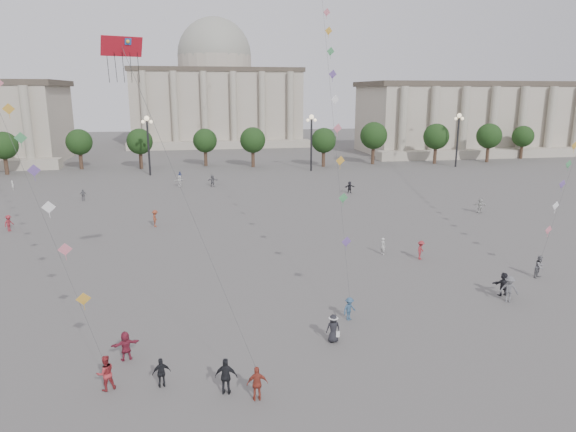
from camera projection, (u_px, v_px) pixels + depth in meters
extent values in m
plane|color=#524F4D|center=(328.00, 361.00, 29.02)|extent=(360.00, 360.00, 0.00)
cube|color=#AA9E8E|center=(518.00, 119.00, 131.03)|extent=(80.00, 22.00, 16.00)
cube|color=#483F34|center=(522.00, 84.00, 129.00)|extent=(81.60, 22.44, 1.20)
cube|color=#AA9E8E|center=(549.00, 152.00, 120.26)|extent=(84.00, 4.00, 2.00)
cube|color=#AA9E8E|center=(216.00, 108.00, 150.92)|extent=(46.00, 30.00, 20.00)
cube|color=#483F34|center=(215.00, 71.00, 148.42)|extent=(46.92, 30.60, 1.20)
cube|color=#AA9E8E|center=(220.00, 145.00, 136.80)|extent=(48.30, 4.00, 2.00)
cylinder|color=#AA9E8E|center=(215.00, 64.00, 147.97)|extent=(21.00, 21.00, 5.00)
sphere|color=gray|center=(215.00, 55.00, 147.38)|extent=(21.00, 21.00, 21.00)
cylinder|color=#37271B|center=(4.00, 163.00, 95.83)|extent=(0.70, 0.70, 3.52)
sphere|color=black|center=(2.00, 144.00, 94.96)|extent=(5.12, 5.12, 5.12)
cylinder|color=#37271B|center=(72.00, 162.00, 97.93)|extent=(0.70, 0.70, 3.52)
sphere|color=black|center=(70.00, 143.00, 97.06)|extent=(5.12, 5.12, 5.12)
cylinder|color=#37271B|center=(137.00, 160.00, 100.02)|extent=(0.70, 0.70, 3.52)
sphere|color=black|center=(136.00, 141.00, 99.15)|extent=(5.12, 5.12, 5.12)
cylinder|color=#37271B|center=(199.00, 159.00, 102.12)|extent=(0.70, 0.70, 3.52)
sphere|color=black|center=(199.00, 140.00, 101.25)|extent=(5.12, 5.12, 5.12)
cylinder|color=#37271B|center=(259.00, 158.00, 104.21)|extent=(0.70, 0.70, 3.52)
sphere|color=black|center=(259.00, 139.00, 103.34)|extent=(5.12, 5.12, 5.12)
cylinder|color=#37271B|center=(317.00, 156.00, 106.31)|extent=(0.70, 0.70, 3.52)
sphere|color=black|center=(317.00, 138.00, 105.44)|extent=(5.12, 5.12, 5.12)
cylinder|color=#37271B|center=(372.00, 155.00, 108.40)|extent=(0.70, 0.70, 3.52)
sphere|color=black|center=(372.00, 138.00, 107.53)|extent=(5.12, 5.12, 5.12)
cylinder|color=#37271B|center=(425.00, 154.00, 110.50)|extent=(0.70, 0.70, 3.52)
sphere|color=black|center=(426.00, 137.00, 109.63)|extent=(5.12, 5.12, 5.12)
cylinder|color=#37271B|center=(476.00, 153.00, 112.59)|extent=(0.70, 0.70, 3.52)
sphere|color=black|center=(478.00, 136.00, 111.72)|extent=(5.12, 5.12, 5.12)
cylinder|color=#37271B|center=(525.00, 152.00, 114.69)|extent=(0.70, 0.70, 3.52)
sphere|color=black|center=(527.00, 135.00, 113.82)|extent=(5.12, 5.12, 5.12)
cylinder|color=#262628|center=(149.00, 148.00, 92.13)|extent=(0.36, 0.36, 10.00)
sphere|color=#FFE5B2|center=(147.00, 118.00, 90.91)|extent=(0.90, 0.90, 0.90)
sphere|color=#FFE5B2|center=(143.00, 122.00, 90.93)|extent=(0.60, 0.60, 0.60)
sphere|color=#FFE5B2|center=(151.00, 122.00, 91.17)|extent=(0.60, 0.60, 0.60)
cylinder|color=#262628|center=(311.00, 145.00, 97.37)|extent=(0.36, 0.36, 10.00)
sphere|color=#FFE5B2|center=(312.00, 117.00, 96.14)|extent=(0.90, 0.90, 0.90)
sphere|color=#FFE5B2|center=(308.00, 120.00, 96.16)|extent=(0.60, 0.60, 0.60)
sphere|color=#FFE5B2|center=(315.00, 120.00, 96.41)|extent=(0.60, 0.60, 0.60)
cylinder|color=#262628|center=(457.00, 142.00, 102.61)|extent=(0.36, 0.36, 10.00)
sphere|color=#FFE5B2|center=(459.00, 116.00, 101.38)|extent=(0.90, 0.90, 0.90)
sphere|color=#FFE5B2|center=(456.00, 119.00, 101.40)|extent=(0.60, 0.60, 0.60)
sphere|color=#FFE5B2|center=(462.00, 119.00, 101.64)|extent=(0.60, 0.60, 0.60)
imported|color=#394681|center=(180.00, 176.00, 87.38)|extent=(0.98, 0.90, 1.61)
imported|color=maroon|center=(9.00, 223.00, 55.77)|extent=(1.15, 1.34, 1.80)
imported|color=black|center=(503.00, 284.00, 38.14)|extent=(1.70, 0.63, 1.80)
imported|color=white|center=(179.00, 181.00, 81.74)|extent=(1.76, 1.42, 1.87)
imported|color=#5C5C60|center=(509.00, 289.00, 36.95)|extent=(1.45, 1.24, 1.95)
imported|color=#B8B8B4|center=(480.00, 206.00, 64.17)|extent=(1.82, 0.84, 1.89)
imported|color=maroon|center=(421.00, 250.00, 46.41)|extent=(1.23, 1.27, 1.74)
imported|color=black|center=(350.00, 187.00, 76.75)|extent=(1.70, 0.71, 1.78)
imported|color=silver|center=(13.00, 185.00, 79.10)|extent=(0.59, 0.65, 1.50)
imported|color=slate|center=(212.00, 181.00, 82.10)|extent=(1.78, 0.71, 1.88)
imported|color=#BABAB6|center=(383.00, 246.00, 47.85)|extent=(0.57, 0.69, 1.61)
imported|color=slate|center=(83.00, 195.00, 71.38)|extent=(1.03, 0.64, 1.64)
imported|color=brown|center=(155.00, 218.00, 57.64)|extent=(0.74, 1.25, 1.91)
imported|color=#9C3A2A|center=(257.00, 384.00, 25.15)|extent=(1.05, 0.44, 1.79)
imported|color=black|center=(226.00, 376.00, 25.66)|extent=(1.21, 0.71, 1.93)
imported|color=maroon|center=(126.00, 346.00, 28.96)|extent=(1.67, 0.93, 1.71)
imported|color=black|center=(162.00, 373.00, 26.31)|extent=(1.00, 0.58, 1.60)
imported|color=#9D2A30|center=(106.00, 373.00, 26.01)|extent=(1.12, 1.01, 1.88)
imported|color=#304F6D|center=(349.00, 309.00, 34.06)|extent=(1.18, 1.00, 1.58)
imported|color=slate|center=(540.00, 267.00, 41.83)|extent=(1.13, 1.04, 1.86)
imported|color=black|center=(333.00, 328.00, 31.04)|extent=(0.88, 0.58, 1.76)
cone|color=white|center=(333.00, 317.00, 30.86)|extent=(0.52, 0.52, 0.14)
cylinder|color=white|center=(333.00, 318.00, 30.88)|extent=(0.60, 0.60, 0.02)
cube|color=white|center=(338.00, 334.00, 31.01)|extent=(0.22, 0.10, 0.35)
cube|color=#A9121F|center=(122.00, 46.00, 27.70)|extent=(2.24, 1.28, 1.02)
cube|color=#198D37|center=(114.00, 41.00, 27.54)|extent=(0.40, 0.31, 0.34)
cube|color=#1F55A9|center=(128.00, 42.00, 27.66)|extent=(0.40, 0.31, 0.34)
sphere|color=gold|center=(114.00, 41.00, 27.50)|extent=(0.20, 0.20, 0.20)
sphere|color=gold|center=(128.00, 41.00, 27.62)|extent=(0.20, 0.20, 0.20)
cylinder|color=#3F3F3F|center=(186.00, 200.00, 26.34)|extent=(0.02, 0.02, 18.52)
cube|color=gold|center=(83.00, 299.00, 27.13)|extent=(0.76, 0.25, 0.76)
cube|color=#DC7486|center=(65.00, 249.00, 28.50)|extent=(0.76, 0.25, 0.76)
cube|color=white|center=(49.00, 207.00, 29.91)|extent=(0.76, 0.25, 0.76)
cube|color=#6D4F9E|center=(34.00, 170.00, 31.34)|extent=(0.76, 0.25, 0.76)
cube|color=#45975B|center=(21.00, 138.00, 32.79)|extent=(0.76, 0.25, 0.76)
cube|color=gold|center=(9.00, 109.00, 34.25)|extent=(0.76, 0.25, 0.76)
cube|color=#6D4F9E|center=(346.00, 242.00, 35.50)|extent=(0.76, 0.25, 0.76)
cube|color=#45975B|center=(343.00, 198.00, 37.25)|extent=(0.76, 0.25, 0.76)
cube|color=gold|center=(340.00, 161.00, 39.05)|extent=(0.76, 0.25, 0.76)
cube|color=#DC7486|center=(338.00, 128.00, 40.87)|extent=(0.76, 0.25, 0.76)
cube|color=white|center=(335.00, 100.00, 42.72)|extent=(0.76, 0.25, 0.76)
cube|color=#6D4F9E|center=(333.00, 74.00, 44.58)|extent=(0.76, 0.25, 0.76)
cube|color=#45975B|center=(331.00, 51.00, 46.46)|extent=(0.76, 0.25, 0.76)
cube|color=gold|center=(329.00, 31.00, 48.34)|extent=(0.76, 0.25, 0.76)
cube|color=#DC7486|center=(327.00, 12.00, 50.24)|extent=(0.76, 0.25, 0.76)
cube|color=#DC7486|center=(549.00, 230.00, 42.46)|extent=(0.76, 0.25, 0.76)
cube|color=white|center=(556.00, 206.00, 43.32)|extent=(0.76, 0.25, 0.76)
cube|color=#6D4F9E|center=(562.00, 184.00, 44.22)|extent=(0.76, 0.25, 0.76)
cube|color=#45975B|center=(569.00, 164.00, 45.13)|extent=(0.76, 0.25, 0.76)
cube|color=gold|center=(575.00, 146.00, 46.06)|extent=(0.76, 0.25, 0.76)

